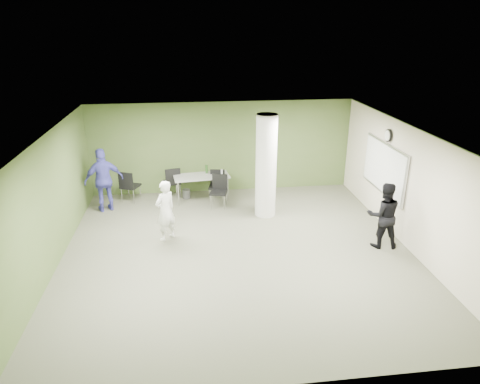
{
  "coord_description": "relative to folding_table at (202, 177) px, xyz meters",
  "views": [
    {
      "loc": [
        -1.03,
        -8.67,
        4.95
      ],
      "look_at": [
        0.18,
        1.0,
        1.1
      ],
      "focal_mm": 32.0,
      "sensor_mm": 36.0,
      "label": 1
    }
  ],
  "objects": [
    {
      "name": "chair_table_right",
      "position": [
        0.47,
        -0.53,
        -0.18
      ],
      "size": [
        0.57,
        0.57,
        0.93
      ],
      "rotation": [
        0.0,
        0.0,
        -0.26
      ],
      "color": "black",
      "rests_on": "floor"
    },
    {
      "name": "wall_left",
      "position": [
        -3.32,
        -3.28,
        0.68
      ],
      "size": [
        0.02,
        8.0,
        2.8
      ],
      "primitive_type": "cube",
      "color": "#4A602D",
      "rests_on": "floor"
    },
    {
      "name": "wall_right_cream",
      "position": [
        4.68,
        -3.28,
        0.68
      ],
      "size": [
        0.02,
        8.0,
        2.8
      ],
      "primitive_type": "cube",
      "color": "beige",
      "rests_on": "floor"
    },
    {
      "name": "ceiling",
      "position": [
        0.68,
        -3.28,
        2.08
      ],
      "size": [
        8.0,
        8.0,
        0.0
      ],
      "primitive_type": "plane",
      "rotation": [
        3.14,
        0.0,
        0.0
      ],
      "color": "white",
      "rests_on": "wall_back"
    },
    {
      "name": "chair_back_right",
      "position": [
        -0.88,
        0.29,
        -0.16
      ],
      "size": [
        0.57,
        0.57,
        0.96
      ],
      "rotation": [
        0.0,
        0.0,
        3.37
      ],
      "color": "black",
      "rests_on": "floor"
    },
    {
      "name": "woman_white",
      "position": [
        -0.97,
        -2.43,
        0.04
      ],
      "size": [
        0.66,
        0.64,
        1.52
      ],
      "primitive_type": "imported",
      "rotation": [
        0.0,
        0.0,
        3.86
      ],
      "color": "white",
      "rests_on": "floor"
    },
    {
      "name": "chair_back_left",
      "position": [
        -2.15,
        0.08,
        -0.15
      ],
      "size": [
        0.63,
        0.63,
        0.97
      ],
      "rotation": [
        0.0,
        0.0,
        2.74
      ],
      "color": "black",
      "rests_on": "floor"
    },
    {
      "name": "folding_table",
      "position": [
        0.0,
        0.0,
        0.0
      ],
      "size": [
        1.68,
        0.88,
        1.02
      ],
      "rotation": [
        0.0,
        0.0,
        0.11
      ],
      "color": "gray",
      "rests_on": "floor"
    },
    {
      "name": "whiteboard",
      "position": [
        4.6,
        -2.08,
        0.78
      ],
      "size": [
        0.05,
        2.3,
        1.3
      ],
      "color": "silver",
      "rests_on": "wall_right_cream"
    },
    {
      "name": "wall_back",
      "position": [
        0.68,
        0.72,
        0.68
      ],
      "size": [
        8.0,
        2.8,
        0.02
      ],
      "primitive_type": "cube",
      "rotation": [
        1.57,
        0.0,
        0.0
      ],
      "color": "#4A602D",
      "rests_on": "floor"
    },
    {
      "name": "wastebasket",
      "position": [
        -0.48,
        0.18,
        -0.58
      ],
      "size": [
        0.24,
        0.24,
        0.27
      ],
      "primitive_type": "cylinder",
      "color": "#4C4C4C",
      "rests_on": "floor"
    },
    {
      "name": "man_blue",
      "position": [
        -2.72,
        -0.44,
        0.19
      ],
      "size": [
        1.15,
        0.79,
        1.81
      ],
      "primitive_type": "imported",
      "rotation": [
        0.0,
        0.0,
        3.51
      ],
      "color": "#4645AC",
      "rests_on": "floor"
    },
    {
      "name": "column",
      "position": [
        1.68,
        -1.28,
        0.68
      ],
      "size": [
        0.56,
        0.56,
        2.8
      ],
      "primitive_type": "cylinder",
      "color": "silver",
      "rests_on": "floor"
    },
    {
      "name": "chair_table_left",
      "position": [
        0.44,
        -0.05,
        -0.19
      ],
      "size": [
        0.53,
        0.53,
        0.91
      ],
      "rotation": [
        0.0,
        0.0,
        -0.19
      ],
      "color": "black",
      "rests_on": "floor"
    },
    {
      "name": "floor",
      "position": [
        0.68,
        -3.28,
        -0.72
      ],
      "size": [
        8.0,
        8.0,
        0.0
      ],
      "primitive_type": "plane",
      "color": "#4B4C3C",
      "rests_on": "ground"
    },
    {
      "name": "wall_clock",
      "position": [
        4.6,
        -2.08,
        1.63
      ],
      "size": [
        0.06,
        0.32,
        0.32
      ],
      "color": "black",
      "rests_on": "wall_right_cream"
    },
    {
      "name": "man_black",
      "position": [
        4.08,
        -3.4,
        0.08
      ],
      "size": [
        0.86,
        0.72,
        1.6
      ],
      "primitive_type": "imported",
      "rotation": [
        0.0,
        0.0,
        2.99
      ],
      "color": "black",
      "rests_on": "floor"
    }
  ]
}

